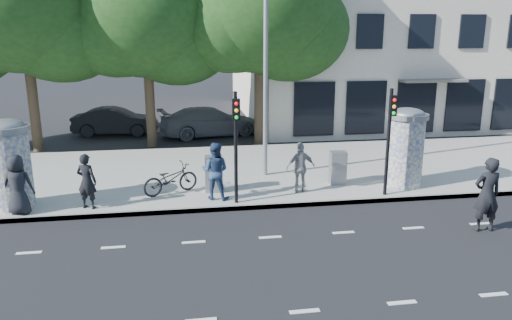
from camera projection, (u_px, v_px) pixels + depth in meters
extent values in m
plane|color=black|center=(281.00, 261.00, 11.74)|extent=(120.00, 120.00, 0.00)
cube|color=gray|center=(241.00, 171.00, 18.89)|extent=(40.00, 8.00, 0.15)
cube|color=slate|center=(257.00, 207.00, 15.12)|extent=(40.00, 0.10, 0.16)
cube|color=silver|center=(305.00, 311.00, 9.64)|extent=(32.00, 0.12, 0.01)
cube|color=silver|center=(270.00, 237.00, 13.08)|extent=(32.00, 0.12, 0.01)
cylinder|color=beige|center=(10.00, 170.00, 14.62)|extent=(1.20, 1.20, 2.30)
cylinder|color=slate|center=(5.00, 129.00, 14.31)|extent=(1.36, 1.36, 0.16)
ellipsoid|color=slate|center=(4.00, 126.00, 14.28)|extent=(1.10, 1.10, 0.38)
cylinder|color=beige|center=(405.00, 152.00, 16.70)|extent=(1.20, 1.20, 2.30)
cylinder|color=slate|center=(408.00, 116.00, 16.38)|extent=(1.36, 1.36, 0.16)
ellipsoid|color=slate|center=(408.00, 114.00, 16.36)|extent=(1.10, 1.10, 0.38)
cylinder|color=black|center=(236.00, 148.00, 14.86)|extent=(0.11, 0.11, 3.40)
cube|color=black|center=(236.00, 109.00, 14.39)|extent=(0.22, 0.14, 0.62)
cylinder|color=black|center=(388.00, 143.00, 15.59)|extent=(0.11, 0.11, 3.40)
cube|color=black|center=(393.00, 106.00, 15.12)|extent=(0.22, 0.14, 0.62)
cylinder|color=slate|center=(266.00, 63.00, 17.21)|extent=(0.16, 0.16, 8.00)
cylinder|color=#38281C|center=(33.00, 99.00, 21.79)|extent=(0.44, 0.44, 4.73)
cylinder|color=#38281C|center=(150.00, 99.00, 22.78)|extent=(0.44, 0.44, 4.41)
ellipsoid|color=#163613|center=(145.00, 11.00, 21.80)|extent=(6.80, 6.80, 5.78)
cylinder|color=#38281C|center=(259.00, 96.00, 23.14)|extent=(0.44, 0.44, 4.59)
ellipsoid|color=#163613|center=(259.00, 5.00, 22.12)|extent=(7.00, 7.00, 5.95)
cube|color=#B9AC9B|center=(405.00, 18.00, 31.16)|extent=(20.00, 15.00, 12.00)
cube|color=black|center=(464.00, 105.00, 25.06)|extent=(18.00, 0.10, 2.60)
cube|color=#59544C|center=(433.00, 81.00, 24.09)|extent=(3.20, 0.90, 0.12)
cube|color=#194C8C|center=(280.00, 76.00, 23.21)|extent=(1.60, 0.06, 0.30)
imported|color=black|center=(18.00, 185.00, 14.14)|extent=(0.89, 0.62, 1.73)
imported|color=black|center=(87.00, 181.00, 14.60)|extent=(0.71, 0.59, 1.66)
imported|color=navy|center=(215.00, 171.00, 15.41)|extent=(1.06, 0.94, 1.80)
imported|color=gray|center=(300.00, 167.00, 16.06)|extent=(1.02, 0.65, 1.66)
imported|color=black|center=(487.00, 195.00, 13.29)|extent=(0.76, 0.51, 2.04)
imported|color=black|center=(170.00, 179.00, 16.01)|extent=(1.39, 1.96, 0.98)
cube|color=gray|center=(214.00, 174.00, 16.19)|extent=(0.60, 0.46, 1.19)
cube|color=slate|center=(338.00, 168.00, 17.00)|extent=(0.56, 0.42, 1.14)
imported|color=black|center=(115.00, 121.00, 25.74)|extent=(1.85, 4.37, 1.40)
imported|color=#5B5D63|center=(210.00, 122.00, 25.45)|extent=(3.13, 5.43, 1.48)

